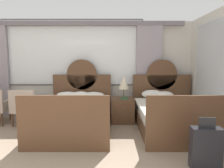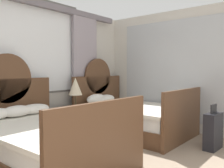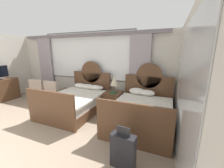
% 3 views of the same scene
% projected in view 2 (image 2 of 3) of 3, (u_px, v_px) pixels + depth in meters
% --- Properties ---
extents(wall_right_mirror, '(0.08, 4.87, 2.70)m').
position_uv_depth(wall_right_mirror, '(204.00, 70.00, 5.02)').
color(wall_right_mirror, beige).
rests_on(wall_right_mirror, ground_plane).
extents(bed_near_window, '(1.61, 2.21, 1.63)m').
position_uv_depth(bed_near_window, '(44.00, 140.00, 3.43)').
color(bed_near_window, brown).
rests_on(bed_near_window, ground_plane).
extents(bed_near_mirror, '(1.61, 2.21, 1.63)m').
position_uv_depth(bed_near_mirror, '(133.00, 117.00, 5.14)').
color(bed_near_mirror, brown).
rests_on(bed_near_mirror, ground_plane).
extents(nightstand_between_beds, '(0.59, 0.61, 0.63)m').
position_uv_depth(nightstand_between_beds, '(75.00, 123.00, 4.68)').
color(nightstand_between_beds, brown).
rests_on(nightstand_between_beds, ground_plane).
extents(table_lamp_on_nightstand, '(0.27, 0.27, 0.59)m').
position_uv_depth(table_lamp_on_nightstand, '(75.00, 87.00, 4.66)').
color(table_lamp_on_nightstand, brown).
rests_on(table_lamp_on_nightstand, nightstand_between_beds).
extents(book_on_nightstand, '(0.18, 0.26, 0.03)m').
position_uv_depth(book_on_nightstand, '(80.00, 107.00, 4.62)').
color(book_on_nightstand, '#285133').
rests_on(book_on_nightstand, nightstand_between_beds).
extents(suitcase_on_floor, '(0.45, 0.22, 0.78)m').
position_uv_depth(suitcase_on_floor, '(213.00, 131.00, 4.08)').
color(suitcase_on_floor, black).
rests_on(suitcase_on_floor, ground_plane).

